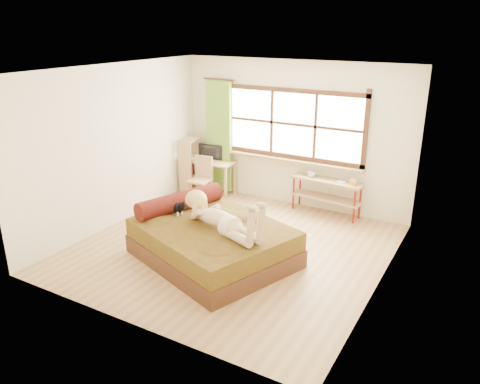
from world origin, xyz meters
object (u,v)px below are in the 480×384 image
Objects in this scene: woman at (219,208)px; bookshelf at (190,165)px; kitten at (177,206)px; bed at (211,240)px; pipe_shelf at (327,189)px; chair at (202,176)px; desk at (208,165)px.

woman is 3.18m from bookshelf.
bed is at bearing 12.72° from kitten.
bed is 8.07× the size of kitten.
kitten is (-0.67, 0.08, 0.38)m from bed.
kitten is 2.87m from pipe_shelf.
woman is 4.67× the size of kitten.
bookshelf reaches higher than kitten.
woman reaches higher than bed.
kitten is at bearing -70.24° from chair.
woman is at bearing 0.95° from bed.
desk is 1.32× the size of chair.
woman is at bearing -99.63° from pipe_shelf.
chair is 0.77× the size of bookshelf.
pipe_shelf is (2.50, 0.12, -0.12)m from desk.
kitten is at bearing -117.49° from pipe_shelf.
bookshelf is (-0.46, 0.24, 0.09)m from chair.
woman is at bearing -57.47° from desk.
kitten is at bearing -167.28° from bed.
bed is 2.30× the size of desk.
chair is 2.45m from pipe_shelf.
woman is 2.67m from pipe_shelf.
bed is at bearing -56.88° from chair.
desk is 0.39m from bookshelf.
chair is at bearing -163.08° from pipe_shelf.
chair reaches higher than kitten.
desk is (-1.61, 2.37, 0.30)m from bed.
kitten is at bearing -71.72° from desk.
desk is 1.01× the size of bookshelf.
pipe_shelf is (0.69, 2.56, -0.38)m from woman.
bookshelf is (-1.31, 2.16, -0.10)m from kitten.
chair is at bearing 149.43° from woman.
pipe_shelf is (0.89, 2.49, 0.19)m from bed.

